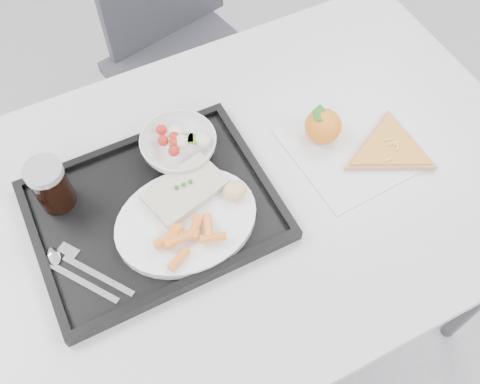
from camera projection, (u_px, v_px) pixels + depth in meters
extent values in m
cube|color=silver|center=(246.00, 190.00, 1.08)|extent=(1.20, 0.80, 0.03)
cylinder|color=#47474C|center=(6.00, 245.00, 1.43)|extent=(0.04, 0.04, 0.72)
cylinder|color=#47474C|center=(348.00, 106.00, 1.68)|extent=(0.04, 0.04, 0.72)
cube|color=#323238|center=(194.00, 74.00, 1.63)|extent=(0.50, 0.50, 0.04)
cylinder|color=#47474C|center=(171.00, 183.00, 1.70)|extent=(0.03, 0.03, 0.43)
cylinder|color=#47474C|center=(270.00, 142.00, 1.79)|extent=(0.03, 0.03, 0.43)
cylinder|color=#47474C|center=(131.00, 106.00, 1.87)|extent=(0.03, 0.03, 0.43)
cylinder|color=#47474C|center=(223.00, 72.00, 1.96)|extent=(0.03, 0.03, 0.43)
cube|color=black|center=(154.00, 212.00, 1.02)|extent=(0.45, 0.35, 0.01)
cube|color=black|center=(123.00, 145.00, 1.09)|extent=(0.45, 0.02, 0.01)
cube|color=black|center=(189.00, 282.00, 0.93)|extent=(0.45, 0.02, 0.01)
cube|color=black|center=(255.00, 166.00, 1.06)|extent=(0.02, 0.32, 0.01)
cube|color=black|center=(41.00, 255.00, 0.96)|extent=(0.02, 0.32, 0.01)
cylinder|color=white|center=(186.00, 221.00, 0.99)|extent=(0.27, 0.27, 0.02)
cube|color=beige|center=(185.00, 190.00, 1.01)|extent=(0.17, 0.13, 0.02)
sphere|color=#236B1C|center=(177.00, 187.00, 1.00)|extent=(0.01, 0.01, 0.01)
sphere|color=#236B1C|center=(183.00, 184.00, 1.00)|extent=(0.01, 0.01, 0.01)
sphere|color=#236B1C|center=(190.00, 182.00, 1.00)|extent=(0.01, 0.01, 0.01)
ellipsoid|color=#E9D383|center=(235.00, 191.00, 1.00)|extent=(0.05, 0.05, 0.03)
imported|color=white|center=(179.00, 146.00, 1.07)|extent=(0.15, 0.15, 0.05)
cylinder|color=black|center=(52.00, 187.00, 0.99)|extent=(0.07, 0.07, 0.10)
cylinder|color=#A5A8AD|center=(43.00, 171.00, 0.94)|extent=(0.07, 0.07, 0.01)
cube|color=silver|center=(83.00, 282.00, 0.94)|extent=(0.10, 0.13, 0.00)
ellipsoid|color=silver|center=(53.00, 256.00, 0.96)|extent=(0.04, 0.05, 0.01)
cube|color=silver|center=(98.00, 276.00, 0.94)|extent=(0.10, 0.13, 0.00)
cube|color=silver|center=(69.00, 251.00, 0.97)|extent=(0.04, 0.04, 0.00)
cube|color=silver|center=(353.00, 147.00, 1.11)|extent=(0.26, 0.25, 0.00)
ellipsoid|color=#FB5E00|center=(323.00, 126.00, 1.10)|extent=(0.08, 0.08, 0.07)
cube|color=#236B1C|center=(325.00, 117.00, 1.07)|extent=(0.04, 0.06, 0.02)
cube|color=#236B1C|center=(325.00, 117.00, 1.07)|extent=(0.06, 0.04, 0.02)
cylinder|color=tan|center=(389.00, 149.00, 1.10)|extent=(0.23, 0.23, 0.01)
cylinder|color=#AC301E|center=(390.00, 147.00, 1.09)|extent=(0.20, 0.20, 0.00)
cube|color=#EABC47|center=(397.00, 147.00, 1.09)|extent=(0.01, 0.02, 0.00)
cube|color=#EABC47|center=(388.00, 139.00, 1.10)|extent=(0.02, 0.01, 0.00)
cube|color=#EABC47|center=(392.00, 144.00, 1.09)|extent=(0.02, 0.00, 0.00)
cube|color=#EABC47|center=(389.00, 160.00, 1.07)|extent=(0.02, 0.00, 0.00)
cube|color=#EABC47|center=(397.00, 143.00, 1.09)|extent=(0.02, 0.01, 0.00)
cylinder|color=orange|center=(196.00, 228.00, 0.96)|extent=(0.04, 0.05, 0.02)
cylinder|color=orange|center=(170.00, 238.00, 0.95)|extent=(0.05, 0.02, 0.02)
cylinder|color=orange|center=(213.00, 238.00, 0.95)|extent=(0.05, 0.03, 0.02)
cylinder|color=orange|center=(166.00, 240.00, 0.95)|extent=(0.05, 0.02, 0.02)
cylinder|color=orange|center=(195.00, 227.00, 0.96)|extent=(0.05, 0.04, 0.02)
cylinder|color=orange|center=(171.00, 234.00, 0.95)|extent=(0.05, 0.03, 0.02)
cylinder|color=orange|center=(171.00, 236.00, 0.95)|extent=(0.04, 0.05, 0.02)
cylinder|color=orange|center=(208.00, 226.00, 0.96)|extent=(0.03, 0.05, 0.02)
cylinder|color=orange|center=(179.00, 259.00, 0.93)|extent=(0.05, 0.03, 0.02)
cylinder|color=orange|center=(177.00, 240.00, 0.94)|extent=(0.05, 0.02, 0.02)
sphere|color=red|center=(174.00, 151.00, 1.05)|extent=(0.02, 0.02, 0.02)
sphere|color=red|center=(174.00, 143.00, 1.06)|extent=(0.02, 0.02, 0.02)
sphere|color=red|center=(163.00, 141.00, 1.06)|extent=(0.02, 0.02, 0.02)
sphere|color=red|center=(161.00, 130.00, 1.07)|extent=(0.02, 0.02, 0.02)
sphere|color=red|center=(174.00, 137.00, 1.06)|extent=(0.02, 0.02, 0.02)
ellipsoid|color=silver|center=(182.00, 142.00, 1.06)|extent=(0.03, 0.03, 0.03)
ellipsoid|color=silver|center=(175.00, 132.00, 1.07)|extent=(0.03, 0.03, 0.03)
ellipsoid|color=silver|center=(202.00, 140.00, 1.06)|extent=(0.03, 0.03, 0.03)
cube|color=#497924|center=(174.00, 140.00, 1.05)|extent=(0.03, 0.03, 0.00)
cube|color=#497924|center=(193.00, 139.00, 1.06)|extent=(0.03, 0.03, 0.00)
cube|color=#497924|center=(188.00, 138.00, 1.06)|extent=(0.03, 0.03, 0.00)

